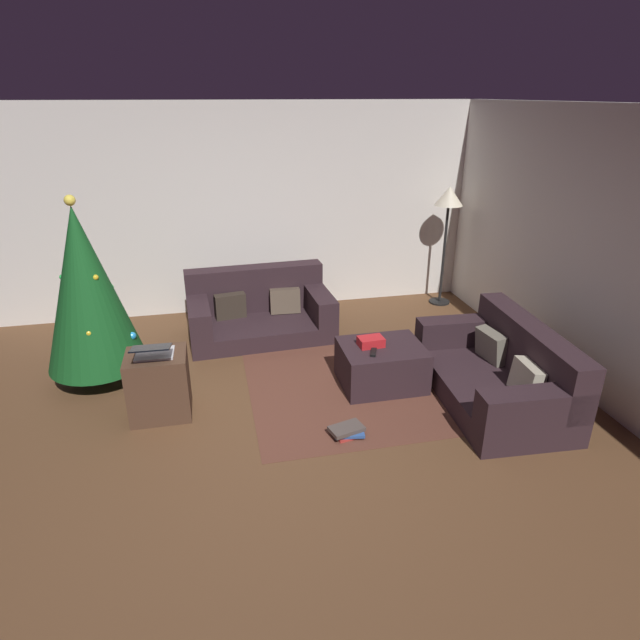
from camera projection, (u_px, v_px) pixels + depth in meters
name	position (u px, v px, depth m)	size (l,w,h in m)	color
ground_plane	(266.00, 445.00, 4.36)	(6.40, 6.40, 0.00)	brown
rear_partition	(232.00, 211.00, 6.67)	(6.40, 0.12, 2.60)	silver
corner_partition	(630.00, 270.00, 4.46)	(0.12, 6.40, 2.60)	silver
couch_left	(259.00, 310.00, 6.33)	(1.70, 1.03, 0.75)	#2D1E23
couch_right	(502.00, 372.00, 4.93)	(1.03, 1.77, 0.74)	#2D1E23
ottoman	(381.00, 365.00, 5.20)	(0.80, 0.65, 0.42)	#2D1E23
gift_box	(371.00, 342.00, 5.11)	(0.24, 0.16, 0.09)	red
tv_remote	(373.00, 352.00, 4.97)	(0.05, 0.16, 0.02)	black
christmas_tree	(86.00, 289.00, 4.98)	(0.94, 0.94, 1.85)	brown
side_table	(159.00, 385.00, 4.68)	(0.52, 0.44, 0.59)	#4C3323
laptop	(153.00, 352.00, 4.48)	(0.33, 0.42, 0.18)	silver
book_stack	(348.00, 431.00, 4.46)	(0.32, 0.24, 0.09)	#B7332D
corner_lamp	(448.00, 205.00, 6.79)	(0.36, 0.36, 1.58)	black
area_rug	(380.00, 383.00, 5.28)	(2.60, 2.00, 0.01)	brown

